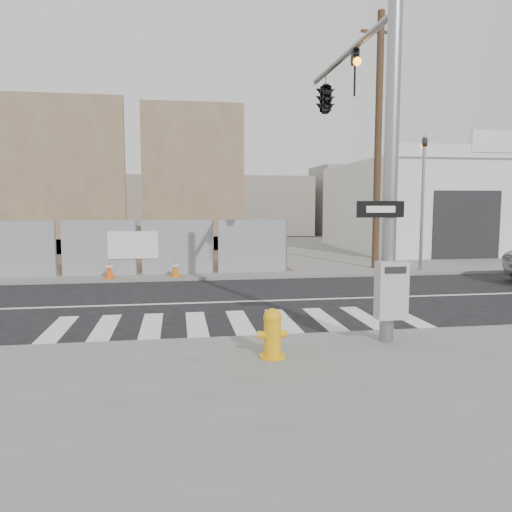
{
  "coord_description": "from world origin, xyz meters",
  "views": [
    {
      "loc": [
        -1.39,
        -13.56,
        2.73
      ],
      "look_at": [
        0.56,
        -1.18,
        1.4
      ],
      "focal_mm": 35.0,
      "sensor_mm": 36.0,
      "label": 1
    }
  ],
  "objects": [
    {
      "name": "traffic_cone_c",
      "position": [
        -3.76,
        4.22,
        0.44
      ],
      "size": [
        0.43,
        0.43,
        0.66
      ],
      "rotation": [
        0.0,
        0.0,
        -0.34
      ],
      "color": "#ED4E0C",
      "rests_on": "sidewalk_far"
    },
    {
      "name": "sidewalk_far",
      "position": [
        0.0,
        14.0,
        0.06
      ],
      "size": [
        50.0,
        20.0,
        0.12
      ],
      "primitive_type": "cube",
      "color": "slate",
      "rests_on": "ground"
    },
    {
      "name": "far_signal_pole",
      "position": [
        8.0,
        4.6,
        3.48
      ],
      "size": [
        0.16,
        0.2,
        5.6
      ],
      "color": "gray",
      "rests_on": "sidewalk_far"
    },
    {
      "name": "fire_hydrant",
      "position": [
        0.17,
        -5.46,
        0.54
      ],
      "size": [
        0.55,
        0.55,
        0.85
      ],
      "rotation": [
        0.0,
        0.0,
        -0.27
      ],
      "color": "#EBA50D",
      "rests_on": "sidewalk_near"
    },
    {
      "name": "auto_shop",
      "position": [
        14.0,
        12.97,
        2.54
      ],
      "size": [
        12.0,
        10.2,
        5.95
      ],
      "color": "silver",
      "rests_on": "sidewalk_far"
    },
    {
      "name": "utility_pole_right",
      "position": [
        6.5,
        5.5,
        5.2
      ],
      "size": [
        1.6,
        0.28,
        10.0
      ],
      "color": "#493322",
      "rests_on": "sidewalk_far"
    },
    {
      "name": "ground",
      "position": [
        0.0,
        0.0,
        0.0
      ],
      "size": [
        100.0,
        100.0,
        0.0
      ],
      "primitive_type": "plane",
      "color": "black",
      "rests_on": "ground"
    },
    {
      "name": "signal_pole",
      "position": [
        2.49,
        -2.05,
        4.78
      ],
      "size": [
        0.96,
        5.87,
        7.0
      ],
      "color": "gray",
      "rests_on": "sidewalk_near"
    },
    {
      "name": "concrete_wall_right",
      "position": [
        -0.5,
        14.08,
        3.38
      ],
      "size": [
        5.5,
        1.3,
        8.0
      ],
      "color": "brown",
      "rests_on": "sidewalk_far"
    },
    {
      "name": "traffic_cone_d",
      "position": [
        -1.49,
        4.22,
        0.43
      ],
      "size": [
        0.37,
        0.37,
        0.63
      ],
      "rotation": [
        0.0,
        0.0,
        -0.16
      ],
      "color": "#D8660B",
      "rests_on": "sidewalk_far"
    },
    {
      "name": "concrete_wall_left",
      "position": [
        -7.0,
        13.08,
        3.38
      ],
      "size": [
        6.0,
        1.3,
        8.0
      ],
      "color": "brown",
      "rests_on": "sidewalk_far"
    }
  ]
}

